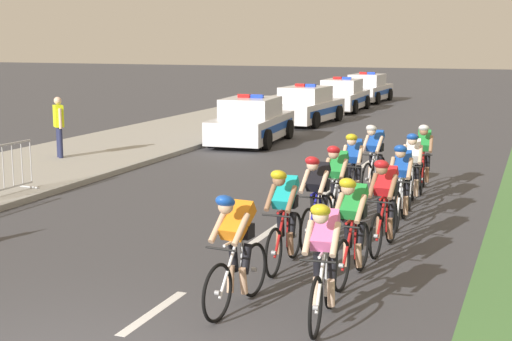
% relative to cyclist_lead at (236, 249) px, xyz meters
% --- Properties ---
extents(sidewalk_slab, '(4.72, 60.00, 0.12)m').
position_rel_cyclist_lead_xyz_m(sidewalk_slab, '(-8.73, 11.52, -0.73)').
color(sidewalk_slab, '#A3A099').
rests_on(sidewalk_slab, ground).
extents(kerb_edge, '(0.16, 60.00, 0.13)m').
position_rel_cyclist_lead_xyz_m(kerb_edge, '(-6.44, 11.52, -0.72)').
color(kerb_edge, '#9E9E99').
rests_on(kerb_edge, ground).
extents(lane_markings_centre, '(0.14, 17.60, 0.01)m').
position_rel_cyclist_lead_xyz_m(lane_markings_centre, '(-0.91, 3.50, -0.78)').
color(lane_markings_centre, white).
rests_on(lane_markings_centre, ground).
extents(cyclist_lead, '(0.44, 1.72, 1.56)m').
position_rel_cyclist_lead_xyz_m(cyclist_lead, '(0.00, 0.00, 0.00)').
color(cyclist_lead, black).
rests_on(cyclist_lead, ground).
extents(cyclist_second, '(0.45, 1.72, 1.56)m').
position_rel_cyclist_lead_xyz_m(cyclist_second, '(1.15, -0.05, 0.00)').
color(cyclist_second, black).
rests_on(cyclist_second, ground).
extents(cyclist_third, '(0.42, 1.72, 1.56)m').
position_rel_cyclist_lead_xyz_m(cyclist_third, '(0.01, 1.83, 0.00)').
color(cyclist_third, black).
rests_on(cyclist_third, ground).
extents(cyclist_fourth, '(0.43, 1.72, 1.56)m').
position_rel_cyclist_lead_xyz_m(cyclist_fourth, '(1.09, 1.59, 0.00)').
color(cyclist_fourth, black).
rests_on(cyclist_fourth, ground).
extents(cyclist_fifth, '(0.42, 1.72, 1.56)m').
position_rel_cyclist_lead_xyz_m(cyclist_fifth, '(0.11, 3.19, 0.00)').
color(cyclist_fifth, black).
rests_on(cyclist_fifth, ground).
extents(cyclist_sixth, '(0.43, 1.72, 1.56)m').
position_rel_cyclist_lead_xyz_m(cyclist_sixth, '(1.21, 3.25, 0.00)').
color(cyclist_sixth, black).
rests_on(cyclist_sixth, ground).
extents(cyclist_seventh, '(0.42, 1.72, 1.56)m').
position_rel_cyclist_lead_xyz_m(cyclist_seventh, '(0.10, 4.46, 0.00)').
color(cyclist_seventh, black).
rests_on(cyclist_seventh, ground).
extents(cyclist_eighth, '(0.42, 1.72, 1.56)m').
position_rel_cyclist_lead_xyz_m(cyclist_eighth, '(1.17, 4.99, 0.00)').
color(cyclist_eighth, black).
rests_on(cyclist_eighth, ground).
extents(cyclist_ninth, '(0.44, 1.72, 1.56)m').
position_rel_cyclist_lead_xyz_m(cyclist_ninth, '(-0.02, 6.17, 0.00)').
color(cyclist_ninth, black).
rests_on(cyclist_ninth, ground).
extents(cyclist_tenth, '(0.45, 1.72, 1.56)m').
position_rel_cyclist_lead_xyz_m(cyclist_tenth, '(1.08, 6.67, 0.00)').
color(cyclist_tenth, black).
rests_on(cyclist_tenth, ground).
extents(cyclist_eleventh, '(0.44, 1.72, 1.56)m').
position_rel_cyclist_lead_xyz_m(cyclist_eleventh, '(0.06, 7.80, 0.00)').
color(cyclist_eleventh, black).
rests_on(cyclist_eleventh, ground).
extents(cyclist_twelfth, '(0.45, 1.72, 1.56)m').
position_rel_cyclist_lead_xyz_m(cyclist_twelfth, '(1.07, 8.25, 0.00)').
color(cyclist_twelfth, black).
rests_on(cyclist_twelfth, ground).
extents(police_car_nearest, '(2.25, 4.52, 1.59)m').
position_rel_cyclist_lead_xyz_m(police_car_nearest, '(-5.31, 14.05, -0.11)').
color(police_car_nearest, silver).
rests_on(police_car_nearest, ground).
extents(police_car_second, '(2.22, 4.51, 1.59)m').
position_rel_cyclist_lead_xyz_m(police_car_second, '(-5.32, 20.00, -0.11)').
color(police_car_second, white).
rests_on(police_car_second, ground).
extents(police_car_third, '(2.08, 4.44, 1.59)m').
position_rel_cyclist_lead_xyz_m(police_car_third, '(-5.31, 25.69, -0.11)').
color(police_car_third, silver).
rests_on(police_car_third, ground).
extents(police_car_furthest, '(2.13, 4.47, 1.59)m').
position_rel_cyclist_lead_xyz_m(police_car_furthest, '(-5.32, 31.00, -0.11)').
color(police_car_furthest, silver).
rests_on(police_car_furthest, ground).
extents(spectator_closest, '(0.44, 0.41, 1.68)m').
position_rel_cyclist_lead_xyz_m(spectator_closest, '(-8.89, 8.68, 0.30)').
color(spectator_closest, '#23284C').
rests_on(spectator_closest, sidewalk_slab).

